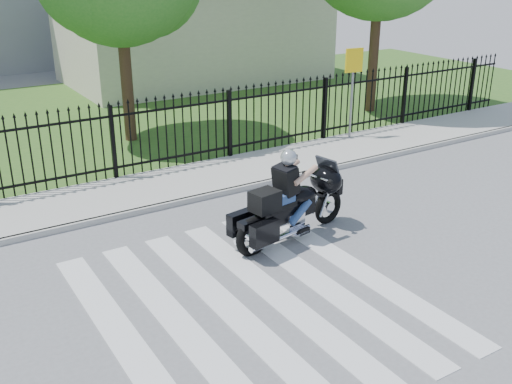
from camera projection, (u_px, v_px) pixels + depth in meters
ground at (253, 301)px, 9.06m from camera, size 120.00×120.00×0.00m
crosswalk at (253, 301)px, 9.05m from camera, size 5.00×5.50×0.01m
sidewalk at (132, 193)px, 12.98m from camera, size 40.00×2.00×0.12m
curb at (150, 209)px, 12.19m from camera, size 40.00×0.12×0.12m
grass_strip at (50, 123)px, 18.52m from camera, size 40.00×12.00×0.02m
iron_fence at (113, 144)px, 13.46m from camera, size 26.00×0.04×1.80m
building_low at (194, 36)px, 24.46m from camera, size 10.00×6.00×3.50m
motorcycle_rider at (290, 202)px, 10.79m from camera, size 2.66×1.17×1.77m
traffic_sign at (353, 74)px, 16.12m from camera, size 0.53×0.11×2.45m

